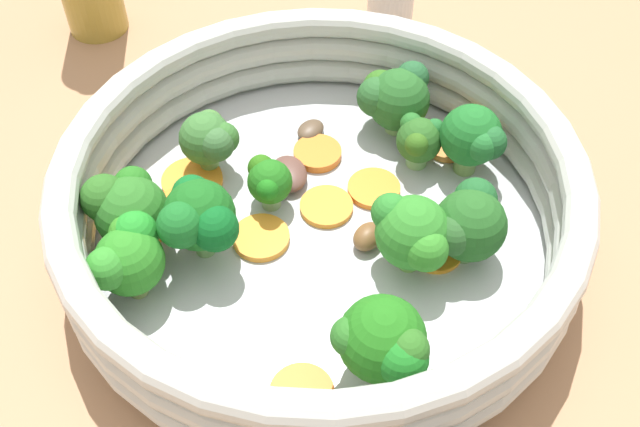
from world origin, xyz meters
The scene contains 29 objects.
ground_plane centered at (0.00, 0.00, 0.00)m, with size 4.00×4.00×0.00m, color #A0734F.
skillet centered at (0.00, 0.00, 0.01)m, with size 0.30×0.30×0.02m, color #B2B5B7.
skillet_rim_wall centered at (0.00, 0.00, 0.05)m, with size 0.32×0.32×0.06m.
skillet_rivet_right centered at (-0.06, 0.13, 0.02)m, with size 0.01×0.01×0.01m, color #B1B2B6.
carrot_slice_0 centered at (0.08, -0.03, 0.02)m, with size 0.04×0.04×0.01m, color orange.
carrot_slice_1 centered at (0.04, 0.00, 0.02)m, with size 0.04×0.04×0.00m, color orange.
carrot_slice_2 centered at (0.04, 0.11, 0.02)m, with size 0.04×0.04×0.00m, color orange.
carrot_slice_3 centered at (0.07, -0.06, 0.02)m, with size 0.04×0.04×0.00m, color orange.
carrot_slice_4 centered at (-0.01, -0.06, 0.02)m, with size 0.03×0.03×0.01m, color orange.
carrot_slice_5 centered at (-0.10, -0.05, 0.02)m, with size 0.04×0.04×0.00m, color #F48E3F.
carrot_slice_6 centered at (-0.01, -0.02, 0.02)m, with size 0.03×0.03×0.00m, color orange.
carrot_slice_7 centered at (-0.04, -0.02, 0.02)m, with size 0.03×0.03×0.00m, color orange.
carrot_slice_8 centered at (-0.06, 0.03, 0.02)m, with size 0.03×0.03×0.00m, color orange.
carrot_slice_9 centered at (0.11, -0.03, 0.02)m, with size 0.04×0.04×0.00m, color orange.
broccoli_floret_0 centered at (-0.08, 0.04, 0.04)m, with size 0.05×0.05×0.05m.
broccoli_floret_1 centered at (0.11, -0.02, 0.05)m, with size 0.05×0.05×0.05m.
broccoli_floret_2 centered at (0.12, 0.02, 0.05)m, with size 0.04×0.05×0.05m.
broccoli_floret_3 centered at (-0.11, -0.03, 0.05)m, with size 0.04×0.05×0.05m.
broccoli_floret_4 centered at (-0.01, 0.11, 0.05)m, with size 0.05×0.05×0.06m.
broccoli_floret_5 centered at (-0.07, -0.08, 0.04)m, with size 0.05×0.05×0.05m.
broccoli_floret_6 centered at (-0.04, 0.04, 0.05)m, with size 0.04×0.05×0.05m.
broccoli_floret_7 centered at (-0.08, -0.04, 0.04)m, with size 0.03×0.04×0.04m.
broccoli_floret_8 centered at (0.07, 0.00, 0.05)m, with size 0.05×0.05×0.06m.
broccoli_floret_9 centered at (0.03, -0.03, 0.04)m, with size 0.03×0.04×0.04m.
broccoli_floret_10 centered at (0.06, -0.07, 0.04)m, with size 0.04×0.04×0.05m.
mushroom_piece_0 centered at (-0.03, 0.02, 0.02)m, with size 0.02×0.02×0.01m, color brown.
mushroom_piece_1 centered at (-0.06, 0.02, 0.02)m, with size 0.02×0.02×0.01m, color brown.
mushroom_piece_2 centered at (-0.01, -0.09, 0.02)m, with size 0.02×0.02×0.01m, color brown.
mushroom_piece_3 centered at (0.01, -0.05, 0.02)m, with size 0.03×0.02×0.01m, color brown.
Camera 1 is at (0.07, 0.29, 0.38)m, focal length 42.00 mm.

